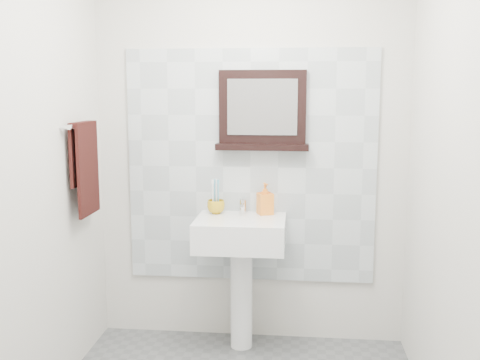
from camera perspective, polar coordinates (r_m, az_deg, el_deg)
name	(u,v)px	position (r m, az deg, el deg)	size (l,w,h in m)	color
back_wall	(251,151)	(3.62, 1.10, 2.92)	(2.00, 0.01, 2.50)	silver
front_wall	(178,241)	(1.47, -6.30, -6.22)	(2.00, 0.01, 2.50)	silver
left_wall	(19,174)	(2.83, -21.53, 0.59)	(0.01, 2.20, 2.50)	silver
right_wall	(459,181)	(2.61, 21.33, -0.08)	(0.01, 2.20, 2.50)	silver
splashback	(251,167)	(3.62, 1.08, 1.33)	(1.60, 0.02, 1.50)	silver
pedestal_sink	(241,247)	(3.51, 0.07, -6.82)	(0.55, 0.44, 0.96)	white
toothbrush_cup	(216,207)	(3.59, -2.45, -2.73)	(0.11, 0.11, 0.09)	gold
toothbrushes	(216,194)	(3.58, -2.50, -1.48)	(0.05, 0.04, 0.21)	white
soap_dispenser	(265,199)	(3.56, 2.57, -1.90)	(0.09, 0.09, 0.20)	#F55A1C
framed_mirror	(262,112)	(3.55, 2.30, 6.87)	(0.59, 0.11, 0.50)	black
towel_bar	(82,125)	(3.40, -15.74, 5.38)	(0.07, 0.40, 0.03)	silver
hand_towel	(85,161)	(3.42, -15.48, 1.87)	(0.06, 0.30, 0.55)	black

